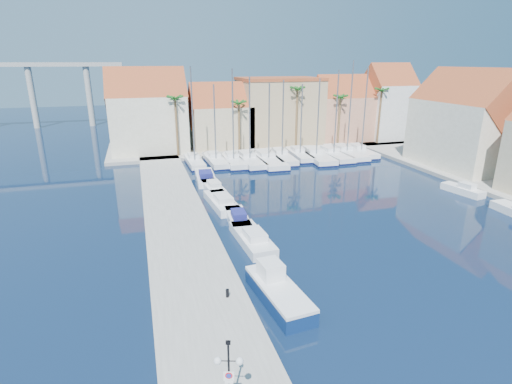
{
  "coord_description": "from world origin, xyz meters",
  "views": [
    {
      "loc": [
        -11.84,
        -20.88,
        14.79
      ],
      "look_at": [
        -1.64,
        13.41,
        3.0
      ],
      "focal_mm": 28.0,
      "sensor_mm": 36.0,
      "label": 1
    }
  ],
  "objects": [
    {
      "name": "building_4",
      "position": [
        34.0,
        46.0,
        6.97
      ],
      "size": [
        8.3,
        8.0,
        14.0
      ],
      "color": "silver",
      "rests_on": "shore_north"
    },
    {
      "name": "motorboat_west_0",
      "position": [
        -3.33,
        8.77,
        0.51
      ],
      "size": [
        2.52,
        6.85,
        1.4
      ],
      "rotation": [
        0.0,
        0.0,
        0.05
      ],
      "color": "white",
      "rests_on": "ground"
    },
    {
      "name": "building_0",
      "position": [
        -10.0,
        47.0,
        6.52
      ],
      "size": [
        12.3,
        9.0,
        13.5
      ],
      "color": "beige",
      "rests_on": "shore_north"
    },
    {
      "name": "sailboat_1",
      "position": [
        -1.06,
        36.84,
        0.59
      ],
      "size": [
        2.66,
        9.2,
        11.65
      ],
      "rotation": [
        0.0,
        0.0,
        0.03
      ],
      "color": "white",
      "rests_on": "ground"
    },
    {
      "name": "shore_north",
      "position": [
        10.0,
        48.0,
        0.25
      ],
      "size": [
        54.0,
        16.0,
        0.5
      ],
      "primitive_type": "cube",
      "color": "gray",
      "rests_on": "ground"
    },
    {
      "name": "motorboat_east_1",
      "position": [
        24.01,
        14.67,
        0.51
      ],
      "size": [
        2.45,
        5.09,
        1.4
      ],
      "rotation": [
        0.0,
        0.0,
        0.19
      ],
      "color": "white",
      "rests_on": "ground"
    },
    {
      "name": "building_3",
      "position": [
        25.0,
        47.0,
        5.86
      ],
      "size": [
        10.3,
        8.0,
        12.0
      ],
      "color": "tan",
      "rests_on": "shore_north"
    },
    {
      "name": "building_2",
      "position": [
        13.0,
        48.0,
        6.26
      ],
      "size": [
        14.2,
        10.2,
        11.5
      ],
      "color": "tan",
      "rests_on": "shore_north"
    },
    {
      "name": "sailboat_8",
      "position": [
        17.64,
        35.55,
        0.59
      ],
      "size": [
        2.91,
        10.73,
        13.54
      ],
      "rotation": [
        0.0,
        0.0,
        -0.01
      ],
      "color": "white",
      "rests_on": "ground"
    },
    {
      "name": "sailboat_7",
      "position": [
        14.65,
        35.57,
        0.56
      ],
      "size": [
        3.99,
        11.9,
        12.35
      ],
      "rotation": [
        0.0,
        0.0,
        -0.08
      ],
      "color": "white",
      "rests_on": "ground"
    },
    {
      "name": "motorboat_west_2",
      "position": [
        -3.92,
        18.46,
        0.51
      ],
      "size": [
        2.79,
        7.17,
        1.4
      ],
      "rotation": [
        0.0,
        0.0,
        0.08
      ],
      "color": "white",
      "rests_on": "ground"
    },
    {
      "name": "palm_4",
      "position": [
        30.0,
        42.0,
        9.55
      ],
      "size": [
        2.6,
        2.6,
        10.65
      ],
      "color": "brown",
      "rests_on": "shore_north"
    },
    {
      "name": "sailboat_5",
      "position": [
        9.27,
        36.37,
        0.58
      ],
      "size": [
        3.47,
        10.42,
        12.16
      ],
      "rotation": [
        0.0,
        0.0,
        -0.08
      ],
      "color": "white",
      "rests_on": "ground"
    },
    {
      "name": "motorboat_west_4",
      "position": [
        -3.98,
        28.47,
        0.51
      ],
      "size": [
        2.85,
        7.33,
        1.4
      ],
      "rotation": [
        0.0,
        0.0,
        -0.08
      ],
      "color": "white",
      "rests_on": "ground"
    },
    {
      "name": "bollard",
      "position": [
        -7.3,
        0.74,
        0.77
      ],
      "size": [
        0.21,
        0.21,
        0.54
      ],
      "primitive_type": "cylinder",
      "color": "black",
      "rests_on": "quay_west"
    },
    {
      "name": "sailboat_2",
      "position": [
        1.47,
        35.94,
        0.62
      ],
      "size": [
        2.86,
        9.39,
        13.8
      ],
      "rotation": [
        0.0,
        0.0,
        -0.04
      ],
      "color": "white",
      "rests_on": "ground"
    },
    {
      "name": "palm_2",
      "position": [
        14.0,
        42.0,
        10.02
      ],
      "size": [
        2.6,
        2.6,
        11.15
      ],
      "color": "brown",
      "rests_on": "shore_north"
    },
    {
      "name": "quay_west",
      "position": [
        -9.0,
        13.5,
        0.25
      ],
      "size": [
        6.0,
        77.0,
        0.5
      ],
      "primitive_type": "cube",
      "color": "gray",
      "rests_on": "ground"
    },
    {
      "name": "sailboat_0",
      "position": [
        -4.19,
        36.84,
        0.66
      ],
      "size": [
        2.31,
        8.11,
        14.09
      ],
      "rotation": [
        0.0,
        0.0,
        0.02
      ],
      "color": "white",
      "rests_on": "ground"
    },
    {
      "name": "palm_3",
      "position": [
        22.0,
        42.0,
        8.61
      ],
      "size": [
        2.6,
        2.6,
        9.65
      ],
      "color": "brown",
      "rests_on": "shore_north"
    },
    {
      "name": "building_6",
      "position": [
        32.0,
        24.0,
        6.52
      ],
      "size": [
        9.0,
        14.3,
        13.5
      ],
      "color": "beige",
      "rests_on": "shore_east"
    },
    {
      "name": "motorboat_west_1",
      "position": [
        -3.43,
        13.48,
        0.51
      ],
      "size": [
        2.2,
        5.7,
        1.4
      ],
      "rotation": [
        0.0,
        0.0,
        -0.07
      ],
      "color": "white",
      "rests_on": "ground"
    },
    {
      "name": "lamp_post",
      "position": [
        -9.12,
        -7.81,
        2.87
      ],
      "size": [
        1.18,
        0.61,
        3.62
      ],
      "rotation": [
        0.0,
        0.0,
        -0.32
      ],
      "color": "black",
      "rests_on": "quay_west"
    },
    {
      "name": "sailboat_4",
      "position": [
        6.67,
        35.29,
        0.55
      ],
      "size": [
        3.56,
        12.14,
        11.82
      ],
      "rotation": [
        0.0,
        0.0,
        -0.03
      ],
      "color": "white",
      "rests_on": "ground"
    },
    {
      "name": "palm_1",
      "position": [
        4.0,
        42.0,
        8.14
      ],
      "size": [
        2.6,
        2.6,
        9.15
      ],
      "color": "brown",
      "rests_on": "shore_north"
    },
    {
      "name": "palm_0",
      "position": [
        -6.0,
        42.0,
        9.08
      ],
      "size": [
        2.6,
        2.6,
        10.15
      ],
      "color": "brown",
      "rests_on": "shore_north"
    },
    {
      "name": "sailboat_6",
      "position": [
        12.5,
        36.85,
        0.59
      ],
      "size": [
        3.16,
        9.27,
        11.5
      ],
      "rotation": [
        0.0,
        0.0,
        -0.08
      ],
      "color": "white",
      "rests_on": "ground"
    },
    {
      "name": "sailboat_10",
      "position": [
        23.03,
        36.16,
        0.62
      ],
      "size": [
        2.91,
        9.22,
        13.82
      ],
      "rotation": [
        0.0,
        0.0,
        -0.05
      ],
      "color": "white",
      "rests_on": "ground"
    },
    {
      "name": "building_1",
      "position": [
        2.0,
        47.0,
        5.3
      ],
      "size": [
        10.3,
        8.0,
        11.0
      ],
      "color": "tan",
      "rests_on": "shore_north"
    },
    {
      "name": "sailboat_9",
      "position": [
        20.31,
        36.16,
        0.6
      ],
      "size": [
        3.21,
        11.27,
        14.89
      ],
      "rotation": [
        0.0,
        0.0,
        -0.02
      ],
      "color": "white",
      "rests_on": "ground"
    },
    {
      "name": "sailboat_3",
      "position": [
        3.88,
        35.84,
        0.57
      ],
      "size": [
        3.0,
        10.88,
        12.67
      ],
      "rotation": [
        0.0,
        0.0,
        0.01
      ],
      "color": "white",
      "rests_on": "ground"
    },
    {
      "name": "fishing_boat",
      "position": [
        -4.13,
        0.15,
        0.75
      ],
      "size": [
        2.78,
        6.61,
        2.25
      ],
      "rotation": [
        0.0,
        0.0,
        0.1
      ],
      "color": "navy",
      "rests_on": "ground"
    },
    {
      "name": "motorboat_west_3",
      "position": [
        -3.86,
        23.84,
        0.51
      ],
      "size": [
        2.21,
        5.74,
        1.4
      ],
      "rotation": [
        0.0,
        0.0,
        0.07
      ],
      "color": "white",
      "rests_on": "ground"
    },
    {
      "name": "viaduct",
      "position": [
        -39.07,
        82.0,
        10.25
      ],
      "size": [
        48.0,
        2.2,
        14.45
      ],
      "color": "#9E9E99",
      "rests_on": "ground"
    },
    {
      "name": "ground",
      "position": [
        0.0,
        0.0,
        0.0
      ],
      "size": [
        260.0,
        260.0,
        0.0
      ],
      "primitive_type": "plane",
      "color": "black",
      "rests_on": "ground"
    }
  ]
}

